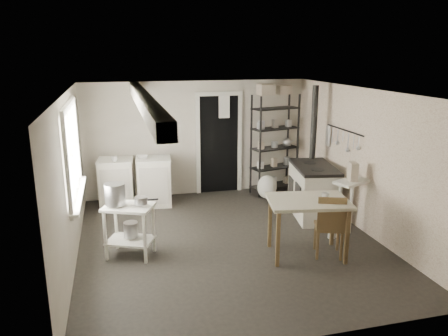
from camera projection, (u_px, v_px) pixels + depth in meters
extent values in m
plane|color=black|center=(229.00, 241.00, 6.78)|extent=(5.00, 5.00, 0.00)
plane|color=white|center=(229.00, 92.00, 6.19)|extent=(5.00, 5.00, 0.00)
cube|color=#BBB2A0|center=(197.00, 138.00, 8.82)|extent=(4.50, 0.02, 2.30)
cube|color=#BBB2A0|center=(297.00, 237.00, 4.14)|extent=(4.50, 0.02, 2.30)
cube|color=#BBB2A0|center=(70.00, 180.00, 5.95)|extent=(0.02, 5.00, 2.30)
cube|color=#BBB2A0|center=(364.00, 161.00, 7.02)|extent=(0.02, 5.00, 2.30)
cylinder|color=#ACACAF|center=(115.00, 194.00, 6.04)|extent=(0.37, 0.37, 0.30)
cylinder|color=#ACACAF|center=(141.00, 201.00, 6.06)|extent=(0.19, 0.19, 0.10)
cylinder|color=#ACACAF|center=(131.00, 229.00, 6.25)|extent=(0.26, 0.26, 0.22)
imported|color=silver|center=(143.00, 157.00, 8.14)|extent=(0.33, 0.33, 0.07)
imported|color=silver|center=(114.00, 159.00, 7.90)|extent=(0.14, 0.14, 0.10)
imported|color=silver|center=(260.00, 129.00, 8.70)|extent=(0.11, 0.11, 0.19)
cube|color=beige|center=(266.00, 96.00, 8.56)|extent=(0.33, 0.29, 0.21)
cube|color=beige|center=(283.00, 96.00, 8.75)|extent=(0.31, 0.29, 0.17)
cube|color=beige|center=(353.00, 174.00, 6.80)|extent=(0.16, 0.21, 0.29)
imported|color=silver|center=(325.00, 202.00, 6.11)|extent=(0.13, 0.13, 0.10)
ellipsoid|color=silver|center=(267.00, 187.00, 8.71)|extent=(0.41, 0.35, 0.47)
cylinder|color=silver|center=(331.00, 234.00, 6.88)|extent=(0.14, 0.14, 0.13)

